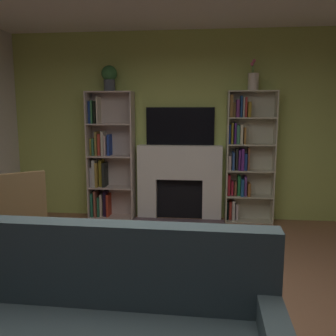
{
  "coord_description": "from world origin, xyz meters",
  "views": [
    {
      "loc": [
        0.4,
        -2.52,
        1.63
      ],
      "look_at": [
        0.0,
        1.18,
        1.05
      ],
      "focal_mm": 38.26,
      "sensor_mm": 36.0,
      "label": 1
    }
  ],
  "objects_px": {
    "fireplace": "(180,181)",
    "armchair": "(9,226)",
    "tv": "(180,126)",
    "bookshelf_right": "(245,157)",
    "potted_plant": "(109,77)",
    "vase_with_flowers": "(253,81)",
    "bookshelf_left": "(106,161)"
  },
  "relations": [
    {
      "from": "fireplace",
      "to": "armchair",
      "type": "height_order",
      "value": "fireplace"
    },
    {
      "from": "fireplace",
      "to": "bookshelf_left",
      "type": "relative_size",
      "value": 0.71
    },
    {
      "from": "fireplace",
      "to": "vase_with_flowers",
      "type": "distance_m",
      "value": 1.81
    },
    {
      "from": "tv",
      "to": "potted_plant",
      "type": "xyz_separation_m",
      "value": [
        -1.05,
        -0.12,
        0.73
      ]
    },
    {
      "from": "bookshelf_right",
      "to": "vase_with_flowers",
      "type": "distance_m",
      "value": 1.1
    },
    {
      "from": "vase_with_flowers",
      "to": "potted_plant",
      "type": "bearing_deg",
      "value": -179.97
    },
    {
      "from": "fireplace",
      "to": "bookshelf_right",
      "type": "bearing_deg",
      "value": 0.75
    },
    {
      "from": "bookshelf_right",
      "to": "vase_with_flowers",
      "type": "bearing_deg",
      "value": -33.77
    },
    {
      "from": "bookshelf_left",
      "to": "potted_plant",
      "type": "height_order",
      "value": "potted_plant"
    },
    {
      "from": "bookshelf_left",
      "to": "armchair",
      "type": "bearing_deg",
      "value": -98.44
    },
    {
      "from": "tv",
      "to": "potted_plant",
      "type": "height_order",
      "value": "potted_plant"
    },
    {
      "from": "tv",
      "to": "bookshelf_right",
      "type": "distance_m",
      "value": 1.07
    },
    {
      "from": "bookshelf_right",
      "to": "potted_plant",
      "type": "height_order",
      "value": "potted_plant"
    },
    {
      "from": "bookshelf_right",
      "to": "vase_with_flowers",
      "type": "xyz_separation_m",
      "value": [
        0.08,
        -0.05,
        1.1
      ]
    },
    {
      "from": "bookshelf_left",
      "to": "vase_with_flowers",
      "type": "height_order",
      "value": "vase_with_flowers"
    },
    {
      "from": "bookshelf_right",
      "to": "armchair",
      "type": "height_order",
      "value": "bookshelf_right"
    },
    {
      "from": "potted_plant",
      "to": "vase_with_flowers",
      "type": "relative_size",
      "value": 0.87
    },
    {
      "from": "tv",
      "to": "potted_plant",
      "type": "relative_size",
      "value": 2.72
    },
    {
      "from": "fireplace",
      "to": "vase_with_flowers",
      "type": "xyz_separation_m",
      "value": [
        1.05,
        -0.04,
        1.48
      ]
    },
    {
      "from": "vase_with_flowers",
      "to": "bookshelf_left",
      "type": "bearing_deg",
      "value": 179.06
    },
    {
      "from": "bookshelf_right",
      "to": "vase_with_flowers",
      "type": "height_order",
      "value": "vase_with_flowers"
    },
    {
      "from": "tv",
      "to": "bookshelf_right",
      "type": "height_order",
      "value": "bookshelf_right"
    },
    {
      "from": "fireplace",
      "to": "tv",
      "type": "bearing_deg",
      "value": 90.0
    },
    {
      "from": "fireplace",
      "to": "bookshelf_right",
      "type": "xyz_separation_m",
      "value": [
        0.97,
        0.01,
        0.38
      ]
    },
    {
      "from": "vase_with_flowers",
      "to": "armchair",
      "type": "height_order",
      "value": "vase_with_flowers"
    },
    {
      "from": "tv",
      "to": "bookshelf_right",
      "type": "relative_size",
      "value": 0.53
    },
    {
      "from": "vase_with_flowers",
      "to": "armchair",
      "type": "bearing_deg",
      "value": -138.79
    },
    {
      "from": "potted_plant",
      "to": "bookshelf_left",
      "type": "bearing_deg",
      "value": 157.77
    },
    {
      "from": "fireplace",
      "to": "armchair",
      "type": "relative_size",
      "value": 1.27
    },
    {
      "from": "bookshelf_right",
      "to": "vase_with_flowers",
      "type": "relative_size",
      "value": 4.44
    },
    {
      "from": "tv",
      "to": "bookshelf_left",
      "type": "bearing_deg",
      "value": -175.84
    },
    {
      "from": "potted_plant",
      "to": "vase_with_flowers",
      "type": "bearing_deg",
      "value": 0.03
    }
  ]
}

